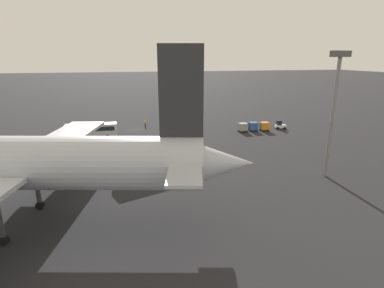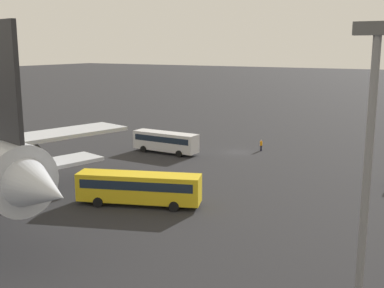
{
  "view_description": "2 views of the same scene",
  "coord_description": "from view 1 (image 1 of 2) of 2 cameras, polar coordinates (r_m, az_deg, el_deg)",
  "views": [
    {
      "loc": [
        3.22,
        70.67,
        16.62
      ],
      "look_at": [
        -8.66,
        21.83,
        2.02
      ],
      "focal_mm": 28.0,
      "sensor_mm": 36.0,
      "label": 1
    },
    {
      "loc": [
        -30.22,
        66.32,
        15.99
      ],
      "look_at": [
        -2.12,
        17.89,
        4.64
      ],
      "focal_mm": 45.0,
      "sensor_mm": 36.0,
      "label": 2
    }
  ],
  "objects": [
    {
      "name": "ground_plane",
      "position": [
        72.67,
        -10.78,
        2.68
      ],
      "size": [
        600.0,
        600.0,
        0.0
      ],
      "primitive_type": "plane",
      "color": "#232326"
    },
    {
      "name": "shuttle_bus_near",
      "position": [
        66.47,
        -18.65,
        2.56
      ],
      "size": [
        10.53,
        3.11,
        3.2
      ],
      "rotation": [
        0.0,
        0.0,
        -0.02
      ],
      "color": "silver",
      "rests_on": "ground"
    },
    {
      "name": "shuttle_bus_far",
      "position": [
        45.23,
        -6.59,
        -2.81
      ],
      "size": [
        12.82,
        6.89,
        3.3
      ],
      "rotation": [
        0.0,
        0.0,
        0.35
      ],
      "color": "gold",
      "rests_on": "ground"
    },
    {
      "name": "baggage_tug",
      "position": [
        75.15,
        16.4,
        3.49
      ],
      "size": [
        2.6,
        2.01,
        2.1
      ],
      "rotation": [
        0.0,
        0.0,
        -0.18
      ],
      "color": "white",
      "rests_on": "ground"
    },
    {
      "name": "worker_person",
      "position": [
        75.23,
        -8.9,
        3.92
      ],
      "size": [
        0.38,
        0.38,
        1.74
      ],
      "color": "#1E1E2D",
      "rests_on": "ground"
    },
    {
      "name": "cargo_cart_orange",
      "position": [
        72.06,
        13.64,
        3.37
      ],
      "size": [
        2.0,
        1.69,
        2.06
      ],
      "rotation": [
        0.0,
        0.0,
        -0.0
      ],
      "color": "#38383D",
      "rests_on": "ground"
    },
    {
      "name": "cargo_cart_blue",
      "position": [
        71.35,
        11.54,
        3.38
      ],
      "size": [
        2.0,
        1.69,
        2.06
      ],
      "rotation": [
        0.0,
        0.0,
        -0.0
      ],
      "color": "#38383D",
      "rests_on": "ground"
    },
    {
      "name": "cargo_cart_grey",
      "position": [
        69.99,
        9.67,
        3.23
      ],
      "size": [
        2.0,
        1.69,
        2.06
      ],
      "rotation": [
        0.0,
        0.0,
        -0.0
      ],
      "color": "#38383D",
      "rests_on": "ground"
    },
    {
      "name": "light_pole",
      "position": [
        45.3,
        25.46,
        7.15
      ],
      "size": [
        2.8,
        0.7,
        17.45
      ],
      "color": "slate",
      "rests_on": "ground"
    }
  ]
}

